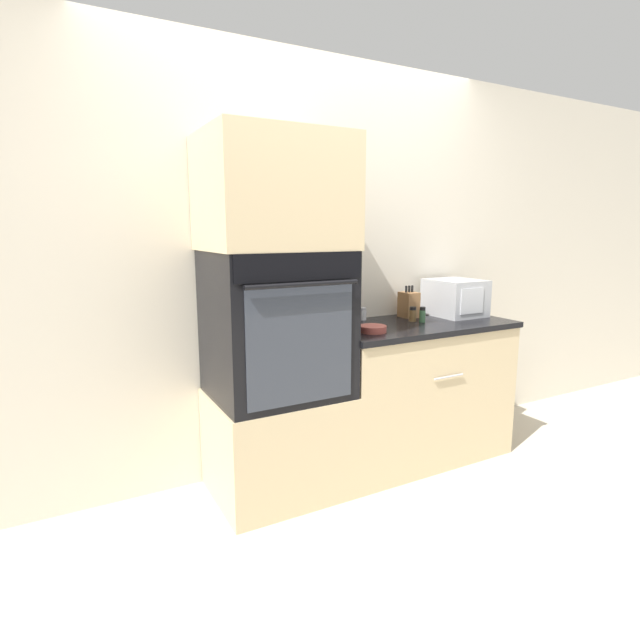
% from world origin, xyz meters
% --- Properties ---
extents(ground_plane, '(12.00, 12.00, 0.00)m').
position_xyz_m(ground_plane, '(0.00, 0.00, 0.00)').
color(ground_plane, beige).
extents(wall_back, '(8.00, 0.05, 2.50)m').
position_xyz_m(wall_back, '(0.00, 0.63, 1.25)').
color(wall_back, beige).
rests_on(wall_back, ground_plane).
extents(oven_cabinet_base, '(0.73, 0.60, 0.58)m').
position_xyz_m(oven_cabinet_base, '(-0.36, 0.30, 0.29)').
color(oven_cabinet_base, beige).
rests_on(oven_cabinet_base, ground_plane).
extents(wall_oven, '(0.70, 0.64, 0.79)m').
position_xyz_m(wall_oven, '(-0.36, 0.30, 0.97)').
color(wall_oven, black).
rests_on(wall_oven, oven_cabinet_base).
extents(oven_cabinet_upper, '(0.73, 0.60, 0.59)m').
position_xyz_m(oven_cabinet_upper, '(-0.36, 0.30, 1.66)').
color(oven_cabinet_upper, beige).
rests_on(oven_cabinet_upper, wall_oven).
extents(counter_unit, '(1.22, 0.63, 0.89)m').
position_xyz_m(counter_unit, '(0.60, 0.30, 0.45)').
color(counter_unit, beige).
rests_on(counter_unit, ground_plane).
extents(microwave, '(0.32, 0.36, 0.25)m').
position_xyz_m(microwave, '(1.00, 0.39, 1.02)').
color(microwave, '#B2B5BA').
rests_on(microwave, counter_unit).
extents(knife_block, '(0.10, 0.12, 0.21)m').
position_xyz_m(knife_block, '(0.68, 0.48, 0.98)').
color(knife_block, olive).
rests_on(knife_block, counter_unit).
extents(bowl, '(0.16, 0.16, 0.04)m').
position_xyz_m(bowl, '(0.19, 0.18, 0.91)').
color(bowl, '#B24C42').
rests_on(bowl, counter_unit).
extents(condiment_jar_near, '(0.04, 0.04, 0.10)m').
position_xyz_m(condiment_jar_near, '(0.64, 0.29, 0.94)').
color(condiment_jar_near, '#427047').
rests_on(condiment_jar_near, counter_unit).
extents(condiment_jar_mid, '(0.04, 0.04, 0.10)m').
position_xyz_m(condiment_jar_mid, '(0.19, 0.49, 0.94)').
color(condiment_jar_mid, silver).
rests_on(condiment_jar_mid, counter_unit).
extents(condiment_jar_far, '(0.05, 0.05, 0.08)m').
position_xyz_m(condiment_jar_far, '(0.35, 0.54, 0.93)').
color(condiment_jar_far, silver).
rests_on(condiment_jar_far, counter_unit).
extents(condiment_jar_back, '(0.05, 0.05, 0.09)m').
position_xyz_m(condiment_jar_back, '(0.61, 0.35, 0.94)').
color(condiment_jar_back, brown).
rests_on(condiment_jar_back, counter_unit).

